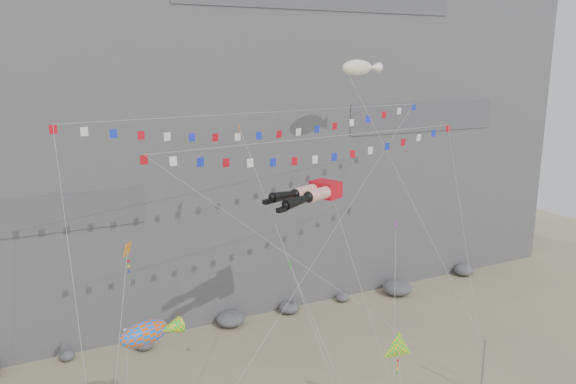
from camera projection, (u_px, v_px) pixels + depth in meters
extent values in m
cube|color=slate|center=(175.00, 47.00, 58.78)|extent=(80.00, 28.00, 50.00)
cylinder|color=gray|center=(483.00, 368.00, 40.13)|extent=(0.12, 0.12, 4.34)
cube|color=red|center=(326.00, 189.00, 39.49)|extent=(2.05, 2.34, 1.15)
cylinder|color=#E4A28E|center=(317.00, 195.00, 37.89)|extent=(2.12, 1.53, 0.85)
sphere|color=black|center=(308.00, 197.00, 37.17)|extent=(0.78, 0.78, 0.78)
cone|color=black|center=(297.00, 201.00, 36.34)|extent=(2.41, 1.55, 0.79)
cube|color=black|center=(282.00, 210.00, 35.27)|extent=(0.82, 0.60, 0.28)
cylinder|color=#E4A28E|center=(304.00, 192.00, 38.62)|extent=(2.12, 1.53, 0.85)
sphere|color=black|center=(295.00, 194.00, 37.90)|extent=(0.78, 0.78, 0.78)
cone|color=black|center=(284.00, 196.00, 37.04)|extent=(2.42, 1.56, 0.85)
cube|color=black|center=(268.00, 201.00, 35.92)|extent=(0.82, 0.60, 0.28)
cylinder|color=gray|center=(370.00, 327.00, 34.91)|extent=(0.03, 0.03, 20.12)
cylinder|color=gray|center=(208.00, 294.00, 33.39)|extent=(0.03, 0.03, 28.93)
cylinder|color=gray|center=(409.00, 269.00, 39.59)|extent=(0.03, 0.03, 22.05)
cylinder|color=gray|center=(428.00, 221.00, 43.18)|extent=(0.03, 0.03, 27.58)
cylinder|color=gray|center=(299.00, 290.00, 35.29)|extent=(0.03, 0.03, 24.63)
cylinder|color=gray|center=(394.00, 330.00, 38.07)|extent=(0.03, 0.03, 16.44)
cylinder|color=gray|center=(337.00, 375.00, 32.98)|extent=(0.03, 0.03, 14.01)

